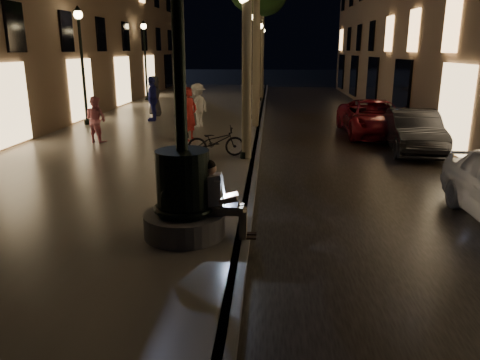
# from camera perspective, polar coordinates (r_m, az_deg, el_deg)

# --- Properties ---
(ground) EXTENTS (120.00, 120.00, 0.00)m
(ground) POSITION_cam_1_polar(r_m,az_deg,el_deg) (20.75, 2.52, 6.48)
(ground) COLOR black
(ground) RESTS_ON ground
(cobble_lane) EXTENTS (6.00, 45.00, 0.02)m
(cobble_lane) POSITION_cam_1_polar(r_m,az_deg,el_deg) (20.89, 10.82, 6.31)
(cobble_lane) COLOR black
(cobble_lane) RESTS_ON ground
(promenade) EXTENTS (8.00, 45.00, 0.20)m
(promenade) POSITION_cam_1_polar(r_m,az_deg,el_deg) (21.20, -8.43, 6.80)
(promenade) COLOR #67615A
(promenade) RESTS_ON ground
(curb_strip) EXTENTS (0.25, 45.00, 0.20)m
(curb_strip) POSITION_cam_1_polar(r_m,az_deg,el_deg) (20.73, 2.52, 6.75)
(curb_strip) COLOR #59595B
(curb_strip) RESTS_ON ground
(fountain_lamppost) EXTENTS (1.40, 1.40, 5.21)m
(fountain_lamppost) POSITION_cam_1_polar(r_m,az_deg,el_deg) (7.90, -6.95, 0.14)
(fountain_lamppost) COLOR #59595B
(fountain_lamppost) RESTS_ON promenade
(seated_man_laptop) EXTENTS (0.97, 0.33, 1.34)m
(seated_man_laptop) POSITION_cam_1_polar(r_m,az_deg,el_deg) (7.90, -2.51, -2.04)
(seated_man_laptop) COLOR gray
(seated_man_laptop) RESTS_ON promenade
(lamp_curb_a) EXTENTS (0.36, 0.36, 4.81)m
(lamp_curb_a) POSITION_cam_1_polar(r_m,az_deg,el_deg) (13.50, 0.62, 15.36)
(lamp_curb_a) COLOR black
(lamp_curb_a) RESTS_ON promenade
(lamp_curb_b) EXTENTS (0.36, 0.36, 4.81)m
(lamp_curb_b) POSITION_cam_1_polar(r_m,az_deg,el_deg) (21.49, 1.86, 15.47)
(lamp_curb_b) COLOR black
(lamp_curb_b) RESTS_ON promenade
(lamp_curb_c) EXTENTS (0.36, 0.36, 4.81)m
(lamp_curb_c) POSITION_cam_1_polar(r_m,az_deg,el_deg) (29.48, 2.43, 15.52)
(lamp_curb_c) COLOR black
(lamp_curb_c) RESTS_ON promenade
(lamp_curb_d) EXTENTS (0.36, 0.36, 4.81)m
(lamp_curb_d) POSITION_cam_1_polar(r_m,az_deg,el_deg) (37.48, 2.76, 15.55)
(lamp_curb_d) COLOR black
(lamp_curb_d) RESTS_ON promenade
(lamp_left_b) EXTENTS (0.36, 0.36, 4.81)m
(lamp_left_b) POSITION_cam_1_polar(r_m,az_deg,el_deg) (21.00, -18.79, 14.67)
(lamp_left_b) COLOR black
(lamp_left_b) RESTS_ON promenade
(lamp_left_c) EXTENTS (0.36, 0.36, 4.81)m
(lamp_left_c) POSITION_cam_1_polar(r_m,az_deg,el_deg) (30.50, -11.52, 15.24)
(lamp_left_c) COLOR black
(lamp_left_c) RESTS_ON promenade
(stroller) EXTENTS (0.65, 1.10, 1.11)m
(stroller) POSITION_cam_1_polar(r_m,az_deg,el_deg) (17.28, -7.14, 7.05)
(stroller) COLOR black
(stroller) RESTS_ON promenade
(car_second) EXTENTS (1.85, 4.32, 1.38)m
(car_second) POSITION_cam_1_polar(r_m,az_deg,el_deg) (16.54, 20.38, 5.59)
(car_second) COLOR black
(car_second) RESTS_ON ground
(car_third) EXTENTS (2.35, 4.99, 1.38)m
(car_third) POSITION_cam_1_polar(r_m,az_deg,el_deg) (19.28, 15.98, 7.27)
(car_third) COLOR maroon
(car_third) RESTS_ON ground
(pedestrian_red) EXTENTS (0.69, 0.80, 1.85)m
(pedestrian_red) POSITION_cam_1_polar(r_m,az_deg,el_deg) (16.52, -6.15, 7.99)
(pedestrian_red) COLOR red
(pedestrian_red) RESTS_ON promenade
(pedestrian_pink) EXTENTS (0.94, 0.85, 1.57)m
(pedestrian_pink) POSITION_cam_1_polar(r_m,az_deg,el_deg) (16.85, -17.16, 7.06)
(pedestrian_pink) COLOR #C36776
(pedestrian_pink) RESTS_ON promenade
(pedestrian_white) EXTENTS (1.15, 1.32, 1.77)m
(pedestrian_white) POSITION_cam_1_polar(r_m,az_deg,el_deg) (19.47, -5.17, 9.05)
(pedestrian_white) COLOR silver
(pedestrian_white) RESTS_ON promenade
(pedestrian_blue) EXTENTS (0.59, 1.19, 1.96)m
(pedestrian_blue) POSITION_cam_1_polar(r_m,az_deg,el_deg) (21.44, -10.63, 9.71)
(pedestrian_blue) COLOR navy
(pedestrian_blue) RESTS_ON promenade
(pedestrian_dark) EXTENTS (0.70, 0.98, 1.88)m
(pedestrian_dark) POSITION_cam_1_polar(r_m,az_deg,el_deg) (23.11, -10.38, 10.04)
(pedestrian_dark) COLOR #2F2F34
(pedestrian_dark) RESTS_ON promenade
(bicycle) EXTENTS (1.80, 0.93, 0.90)m
(bicycle) POSITION_cam_1_polar(r_m,az_deg,el_deg) (14.02, -2.95, 4.72)
(bicycle) COLOR black
(bicycle) RESTS_ON promenade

